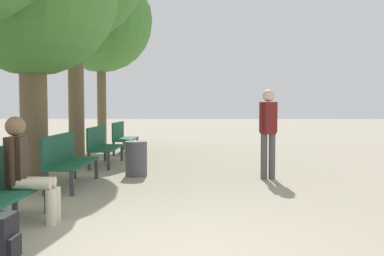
% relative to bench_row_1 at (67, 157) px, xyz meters
% --- Properties ---
extents(ground_plane, '(80.00, 80.00, 0.00)m').
position_rel_bench_row_1_xyz_m(ground_plane, '(2.03, -3.34, -0.52)').
color(ground_plane, gray).
extents(bench_row_1, '(0.52, 1.68, 0.93)m').
position_rel_bench_row_1_xyz_m(bench_row_1, '(0.00, 0.00, 0.00)').
color(bench_row_1, '#195138').
rests_on(bench_row_1, ground_plane).
extents(bench_row_2, '(0.52, 1.68, 0.93)m').
position_rel_bench_row_1_xyz_m(bench_row_2, '(0.00, 2.68, 0.00)').
color(bench_row_2, '#195138').
rests_on(bench_row_2, ground_plane).
extents(bench_row_3, '(0.52, 1.68, 0.93)m').
position_rel_bench_row_1_xyz_m(bench_row_3, '(0.00, 5.37, 0.00)').
color(bench_row_3, '#195138').
rests_on(bench_row_3, ground_plane).
extents(tree_row_3, '(3.43, 3.43, 5.98)m').
position_rel_bench_row_1_xyz_m(tree_row_3, '(-0.97, 6.85, 3.72)').
color(tree_row_3, brown).
rests_on(tree_row_3, ground_plane).
extents(person_seated, '(0.63, 0.36, 1.31)m').
position_rel_bench_row_1_xyz_m(person_seated, '(0.25, -2.37, 0.17)').
color(person_seated, beige).
rests_on(person_seated, ground_plane).
extents(backpack, '(0.28, 0.32, 0.46)m').
position_rel_bench_row_1_xyz_m(backpack, '(0.56, -3.72, -0.29)').
color(backpack, black).
rests_on(backpack, ground_plane).
extents(pedestrian_near, '(0.35, 0.28, 1.75)m').
position_rel_bench_row_1_xyz_m(pedestrian_near, '(3.68, 0.85, 0.48)').
color(pedestrian_near, '#4C4C4C').
rests_on(pedestrian_near, ground_plane).
extents(trash_bin, '(0.44, 0.44, 0.71)m').
position_rel_bench_row_1_xyz_m(trash_bin, '(1.05, 1.17, -0.16)').
color(trash_bin, '#4C4C51').
rests_on(trash_bin, ground_plane).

